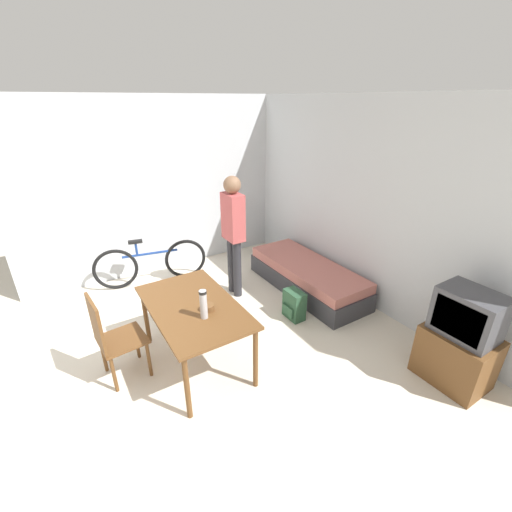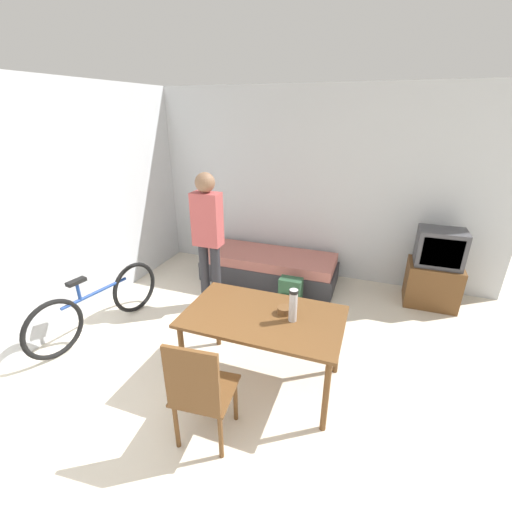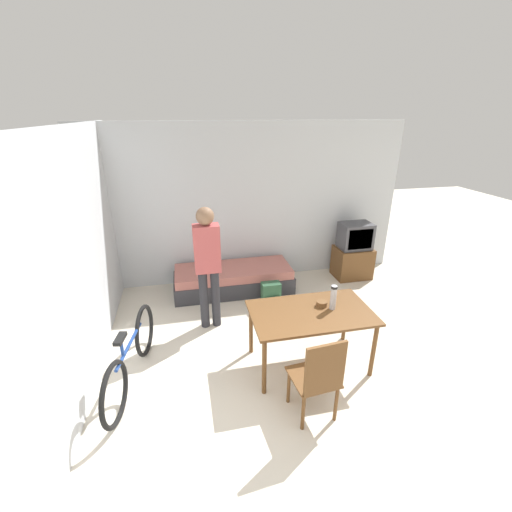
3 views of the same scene
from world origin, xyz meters
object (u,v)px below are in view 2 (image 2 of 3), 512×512
Objects in this scene: daybed at (269,267)px; bicycle at (98,305)px; dining_table at (263,323)px; person_standing at (208,232)px; tv at (435,271)px; mate_bowl at (284,310)px; backpack at (290,293)px; wooden_chair at (199,390)px; thermos_flask at (293,304)px.

bicycle is at bearing -126.79° from daybed.
person_standing is at bearing 135.32° from dining_table.
mate_bowl is (-1.45, -2.00, 0.29)m from tv.
mate_bowl reaches higher than daybed.
person_standing reaches higher than backpack.
mate_bowl is at bearing 66.94° from wooden_chair.
wooden_chair is at bearing -65.15° from person_standing.
daybed is 6.69× the size of thermos_flask.
backpack is (1.92, 1.27, -0.14)m from bicycle.
person_standing reaches higher than wooden_chair.
tv is 2.52m from thermos_flask.
daybed is 5.05× the size of backpack.
daybed is 15.92× the size of mate_bowl.
backpack is at bearing 101.38° from mate_bowl.
wooden_chair is 0.98m from mate_bowl.
mate_bowl is at bearing -0.82° from bicycle.
person_standing reaches higher than daybed.
person_standing is at bearing -116.00° from daybed.
thermos_flask is (0.47, 0.80, 0.36)m from wooden_chair.
person_standing is at bearing 141.70° from thermos_flask.
wooden_chair is 2.03m from bicycle.
wooden_chair is at bearing -26.83° from bicycle.
wooden_chair is at bearing -120.55° from thermos_flask.
mate_bowl is (0.16, 0.09, 0.11)m from dining_table.
daybed is 2.05× the size of wooden_chair.
dining_table is (0.59, -2.03, 0.44)m from daybed.
bicycle is (-1.81, 0.91, -0.20)m from wooden_chair.
tv is 3.48× the size of thermos_flask.
backpack is (-0.10, 1.40, -0.46)m from dining_table.
thermos_flask reaches higher than dining_table.
person_standing reaches higher than bicycle.
tv is 0.59× the size of person_standing.
person_standing is (-2.68, -1.04, 0.54)m from tv.
daybed is 2.86m from wooden_chair.
daybed is 2.23m from tv.
thermos_flask is at bearing -75.52° from backpack.
person_standing is 5.86× the size of thermos_flask.
daybed is 2.16m from dining_table.
dining_table is at bearing -85.88° from backpack.
mate_bowl is (0.76, -1.94, 0.55)m from daybed.
wooden_chair reaches higher than dining_table.
person_standing is at bearing -160.55° from backpack.
tv is 2.63× the size of backpack.
wooden_chair is 0.99m from thermos_flask.
tv is 4.13m from bicycle.
daybed is 2.15m from mate_bowl.
dining_table is at bearing -150.40° from mate_bowl.
wooden_chair is 3.27× the size of thermos_flask.
thermos_flask is 2.38× the size of mate_bowl.
dining_table reaches higher than backpack.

